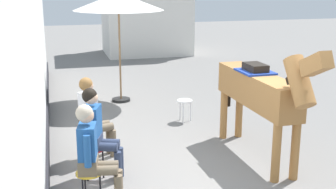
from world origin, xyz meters
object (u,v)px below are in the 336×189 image
object	(u,v)px
seated_visitor_far	(92,114)
cafe_parasol	(118,2)
seated_visitor_near	(93,151)
seated_visitor_middle	(97,129)
saddled_horse_center	(261,91)
spare_stool_white	(185,103)

from	to	relation	value
seated_visitor_far	cafe_parasol	size ratio (longest dim) A/B	0.54
seated_visitor_near	seated_visitor_far	bearing A→B (deg)	85.04
seated_visitor_middle	cafe_parasol	bearing A→B (deg)	76.80
seated_visitor_far	saddled_horse_center	distance (m)	2.75
seated_visitor_near	seated_visitor_middle	world-z (taller)	same
cafe_parasol	seated_visitor_near	bearing A→B (deg)	-102.53
spare_stool_white	saddled_horse_center	bearing A→B (deg)	-74.86
seated_visitor_near	spare_stool_white	size ratio (longest dim) A/B	3.02
seated_visitor_near	cafe_parasol	distance (m)	5.41
saddled_horse_center	cafe_parasol	bearing A→B (deg)	111.66
seated_visitor_far	spare_stool_white	size ratio (longest dim) A/B	3.02
cafe_parasol	spare_stool_white	xyz separation A→B (m)	(1.04, -1.91, -1.96)
saddled_horse_center	cafe_parasol	xyz separation A→B (m)	(-1.64, 4.14, 1.20)
seated_visitor_near	seated_visitor_middle	bearing A→B (deg)	80.88
saddled_horse_center	seated_visitor_near	bearing A→B (deg)	-161.78
seated_visitor_far	spare_stool_white	distance (m)	2.56
seated_visitor_middle	saddled_horse_center	distance (m)	2.66
seated_visitor_middle	cafe_parasol	xyz separation A→B (m)	(0.99, 4.21, 1.59)
seated_visitor_near	seated_visitor_middle	distance (m)	0.85
seated_visitor_near	cafe_parasol	size ratio (longest dim) A/B	0.54
seated_visitor_middle	seated_visitor_far	world-z (taller)	same
seated_visitor_middle	cafe_parasol	world-z (taller)	cafe_parasol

